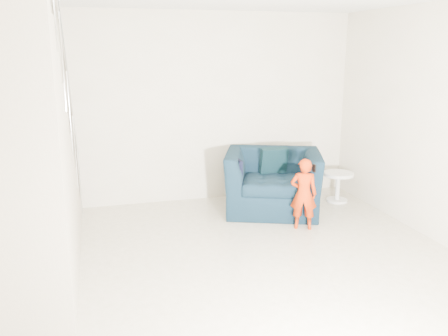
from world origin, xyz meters
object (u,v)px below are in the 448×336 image
at_px(side_table, 338,182).
at_px(staircase, 13,190).
at_px(armchair, 273,181).
at_px(toddler, 304,194).

distance_m(side_table, staircase, 4.44).
bearing_deg(side_table, armchair, -174.54).
relative_size(armchair, toddler, 1.42).
distance_m(toddler, staircase, 3.27).
xyz_separation_m(armchair, toddler, (0.11, -0.76, 0.04)).
bearing_deg(toddler, side_table, -114.73).
bearing_deg(toddler, armchair, -58.82).
distance_m(armchair, side_table, 1.07).
distance_m(toddler, side_table, 1.29).
bearing_deg(armchair, staircase, -134.04).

